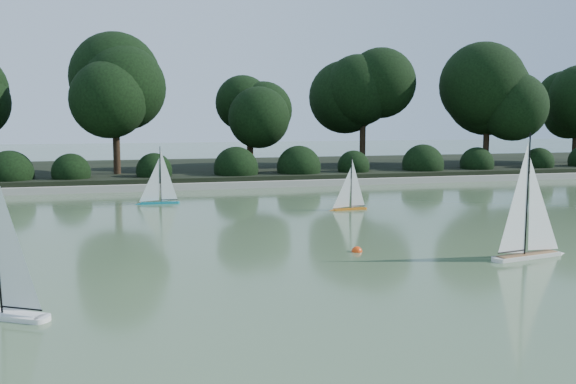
{
  "coord_description": "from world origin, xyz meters",
  "views": [
    {
      "loc": [
        -2.98,
        -8.11,
        1.95
      ],
      "look_at": [
        -0.26,
        2.09,
        0.7
      ],
      "focal_mm": 40.0,
      "sensor_mm": 36.0,
      "label": 1
    }
  ],
  "objects_px": {
    "sailboat_white_b": "(533,237)",
    "sailboat_orange": "(347,201)",
    "race_buoy": "(357,252)",
    "sailboat_teal": "(156,194)"
  },
  "relations": [
    {
      "from": "sailboat_teal",
      "to": "race_buoy",
      "type": "height_order",
      "value": "sailboat_teal"
    },
    {
      "from": "race_buoy",
      "to": "sailboat_teal",
      "type": "bearing_deg",
      "value": 112.87
    },
    {
      "from": "sailboat_orange",
      "to": "sailboat_teal",
      "type": "height_order",
      "value": "sailboat_teal"
    },
    {
      "from": "sailboat_white_b",
      "to": "sailboat_teal",
      "type": "xyz_separation_m",
      "value": [
        -4.74,
        6.92,
        -0.07
      ]
    },
    {
      "from": "sailboat_white_b",
      "to": "race_buoy",
      "type": "relative_size",
      "value": 11.65
    },
    {
      "from": "sailboat_white_b",
      "to": "sailboat_orange",
      "type": "relative_size",
      "value": 1.55
    },
    {
      "from": "sailboat_white_b",
      "to": "race_buoy",
      "type": "xyz_separation_m",
      "value": [
        -2.23,
        0.97,
        -0.28
      ]
    },
    {
      "from": "sailboat_white_b",
      "to": "sailboat_teal",
      "type": "bearing_deg",
      "value": 124.39
    },
    {
      "from": "sailboat_orange",
      "to": "sailboat_white_b",
      "type": "bearing_deg",
      "value": -79.29
    },
    {
      "from": "sailboat_white_b",
      "to": "sailboat_orange",
      "type": "bearing_deg",
      "value": 100.71
    }
  ]
}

